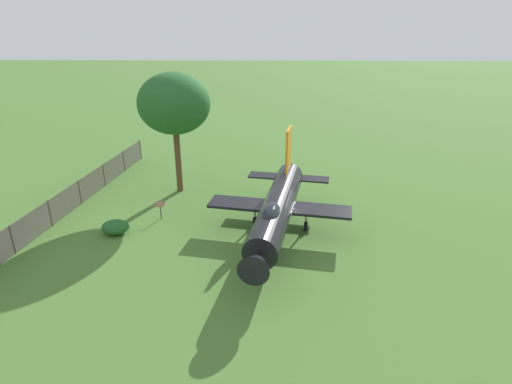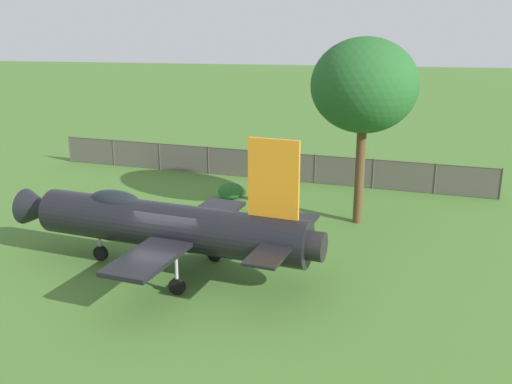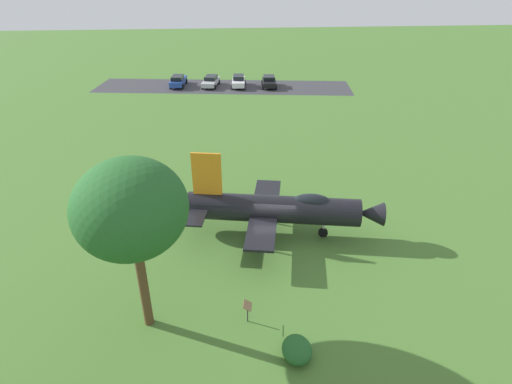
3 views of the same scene
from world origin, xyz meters
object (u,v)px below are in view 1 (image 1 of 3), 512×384
display_jet (277,209)px  shade_tree (174,104)px  info_plaque (160,206)px  shrub_near_fence (115,227)px

display_jet → shade_tree: (6.90, -7.21, 4.46)m
info_plaque → shrub_near_fence: bearing=41.6°
display_jet → shrub_near_fence: size_ratio=7.80×
shade_tree → info_plaque: shade_tree is taller
display_jet → shade_tree: bearing=-125.7°
shade_tree → shrub_near_fence: 9.34m
display_jet → shrub_near_fence: bearing=-82.5°
display_jet → info_plaque: size_ratio=11.02×
shade_tree → info_plaque: size_ratio=7.44×
shade_tree → info_plaque: 7.26m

